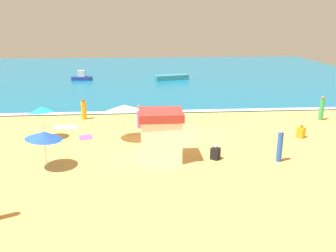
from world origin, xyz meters
The scene contains 17 objects.
ground_plane centered at (0.00, 0.00, 0.00)m, with size 60.00×60.00×0.00m, color #E0A856.
ocean_water centered at (0.00, 28.00, 0.05)m, with size 60.00×44.00×0.10m, color #146B93.
wave_breaker_foam centered at (0.00, 6.30, 0.10)m, with size 57.00×0.70×0.01m, color white.
lifeguard_cabana centered at (-1.32, -3.87, 1.42)m, with size 2.37×2.07×2.78m.
beach_umbrella_0 centered at (-7.40, -4.71, 1.81)m, with size 2.09×2.06×2.12m.
beach_umbrella_1 centered at (-8.76, 0.20, 1.97)m, with size 2.01×2.02×2.24m.
beach_umbrella_2 centered at (-3.49, -0.43, 2.15)m, with size 2.78×2.79×2.45m.
beachgoer_0 centered at (8.13, -0.89, 0.38)m, with size 0.63×0.63×0.91m.
beachgoer_1 centered at (5.14, -4.74, 0.89)m, with size 0.36×0.36×1.86m.
beachgoer_2 centered at (1.70, -4.18, 0.37)m, with size 0.62×0.62×0.88m.
beachgoer_3 centered at (-2.55, 2.09, 0.83)m, with size 0.40×0.40×1.71m.
beachgoer_4 centered at (-6.87, 4.79, 0.73)m, with size 0.52×0.52×1.60m.
beachgoer_6 centered at (11.53, 3.10, 0.90)m, with size 0.37×0.37×1.91m.
beach_towel_0 centered at (-6.10, 0.23, 0.01)m, with size 1.09×1.26×0.01m.
beach_towel_1 centered at (-7.88, 2.68, 0.01)m, with size 1.88×1.21×0.01m.
small_boat_0 centered at (1.55, 22.36, 0.42)m, with size 4.46×2.22×0.63m.
small_boat_1 centered at (-9.88, 23.04, 0.49)m, with size 2.54×1.20×1.24m.
Camera 1 is at (-2.35, -22.22, 7.50)m, focal length 37.52 mm.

